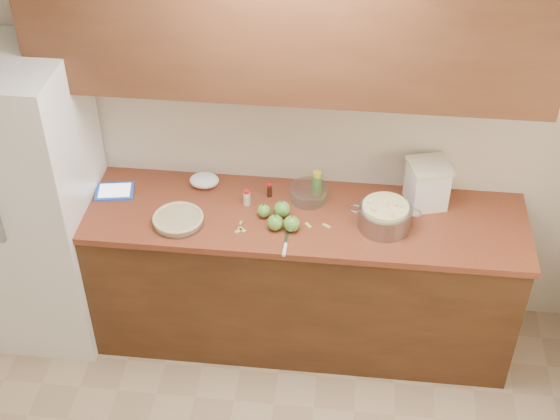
# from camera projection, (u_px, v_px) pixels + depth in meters

# --- Properties ---
(room_shell) EXTENTS (3.60, 3.60, 3.60)m
(room_shell) POSITION_uv_depth(u_px,v_px,m) (244.00, 381.00, 2.87)
(room_shell) COLOR tan
(room_shell) RESTS_ON ground
(counter_run) EXTENTS (2.64, 0.68, 0.92)m
(counter_run) POSITION_uv_depth(u_px,v_px,m) (285.00, 275.00, 4.54)
(counter_run) COLOR #502D16
(counter_run) RESTS_ON ground
(upper_cabinets) EXTENTS (2.60, 0.34, 0.70)m
(upper_cabinets) POSITION_uv_depth(u_px,v_px,m) (289.00, 26.00, 3.74)
(upper_cabinets) COLOR brown
(upper_cabinets) RESTS_ON room_shell
(fridge) EXTENTS (0.70, 0.70, 1.80)m
(fridge) POSITION_uv_depth(u_px,v_px,m) (29.00, 202.00, 4.37)
(fridge) COLOR white
(fridge) RESTS_ON ground
(pie) EXTENTS (0.28, 0.28, 0.05)m
(pie) POSITION_uv_depth(u_px,v_px,m) (178.00, 220.00, 4.18)
(pie) COLOR silver
(pie) RESTS_ON counter_run
(colander) EXTENTS (0.38, 0.28, 0.14)m
(colander) POSITION_uv_depth(u_px,v_px,m) (385.00, 216.00, 4.13)
(colander) COLOR gray
(colander) RESTS_ON counter_run
(flour_canister) EXTENTS (0.26, 0.26, 0.26)m
(flour_canister) POSITION_uv_depth(u_px,v_px,m) (427.00, 184.00, 4.25)
(flour_canister) COLOR white
(flour_canister) RESTS_ON counter_run
(tablet) EXTENTS (0.24, 0.20, 0.02)m
(tablet) POSITION_uv_depth(u_px,v_px,m) (115.00, 191.00, 4.40)
(tablet) COLOR blue
(tablet) RESTS_ON counter_run
(paring_knife) EXTENTS (0.02, 0.19, 0.02)m
(paring_knife) POSITION_uv_depth(u_px,v_px,m) (285.00, 248.00, 4.02)
(paring_knife) COLOR gray
(paring_knife) RESTS_ON counter_run
(lemon_bottle) EXTENTS (0.06, 0.06, 0.15)m
(lemon_bottle) POSITION_uv_depth(u_px,v_px,m) (317.00, 184.00, 4.35)
(lemon_bottle) COLOR #4C8C38
(lemon_bottle) RESTS_ON counter_run
(cinnamon_shaker) EXTENTS (0.04, 0.04, 0.09)m
(cinnamon_shaker) POSITION_uv_depth(u_px,v_px,m) (247.00, 198.00, 4.29)
(cinnamon_shaker) COLOR beige
(cinnamon_shaker) RESTS_ON counter_run
(vanilla_bottle) EXTENTS (0.03, 0.03, 0.08)m
(vanilla_bottle) POSITION_uv_depth(u_px,v_px,m) (269.00, 190.00, 4.36)
(vanilla_bottle) COLOR black
(vanilla_bottle) RESTS_ON counter_run
(mixing_bowl) EXTENTS (0.22, 0.22, 0.08)m
(mixing_bowl) POSITION_uv_depth(u_px,v_px,m) (309.00, 193.00, 4.33)
(mixing_bowl) COLOR silver
(mixing_bowl) RESTS_ON counter_run
(paper_towel) EXTENTS (0.20, 0.18, 0.07)m
(paper_towel) POSITION_uv_depth(u_px,v_px,m) (204.00, 180.00, 4.44)
(paper_towel) COLOR white
(paper_towel) RESTS_ON counter_run
(apple_left) EXTENTS (0.07, 0.07, 0.09)m
(apple_left) POSITION_uv_depth(u_px,v_px,m) (264.00, 211.00, 4.21)
(apple_left) COLOR #569732
(apple_left) RESTS_ON counter_run
(apple_center) EXTENTS (0.09, 0.09, 0.10)m
(apple_center) POSITION_uv_depth(u_px,v_px,m) (282.00, 209.00, 4.21)
(apple_center) COLOR #569732
(apple_center) RESTS_ON counter_run
(apple_front) EXTENTS (0.09, 0.09, 0.10)m
(apple_front) POSITION_uv_depth(u_px,v_px,m) (275.00, 223.00, 4.13)
(apple_front) COLOR #569732
(apple_front) RESTS_ON counter_run
(apple_extra) EXTENTS (0.09, 0.09, 0.10)m
(apple_extra) POSITION_uv_depth(u_px,v_px,m) (292.00, 224.00, 4.12)
(apple_extra) COLOR #569732
(apple_extra) RESTS_ON counter_run
(peel_a) EXTENTS (0.04, 0.05, 0.00)m
(peel_a) POSITION_uv_depth(u_px,v_px,m) (295.00, 224.00, 4.18)
(peel_a) COLOR #98BF5D
(peel_a) RESTS_ON counter_run
(peel_b) EXTENTS (0.05, 0.04, 0.00)m
(peel_b) POSITION_uv_depth(u_px,v_px,m) (326.00, 226.00, 4.17)
(peel_b) COLOR #98BF5D
(peel_b) RESTS_ON counter_run
(peel_c) EXTENTS (0.04, 0.05, 0.00)m
(peel_c) POSITION_uv_depth(u_px,v_px,m) (238.00, 231.00, 4.14)
(peel_c) COLOR #98BF5D
(peel_c) RESTS_ON counter_run
(peel_d) EXTENTS (0.02, 0.03, 0.00)m
(peel_d) POSITION_uv_depth(u_px,v_px,m) (241.00, 223.00, 4.19)
(peel_d) COLOR #98BF5D
(peel_d) RESTS_ON counter_run
(peel_e) EXTENTS (0.05, 0.05, 0.00)m
(peel_e) POSITION_uv_depth(u_px,v_px,m) (242.00, 230.00, 4.15)
(peel_e) COLOR #98BF5D
(peel_e) RESTS_ON counter_run
(peel_f) EXTENTS (0.04, 0.05, 0.00)m
(peel_f) POSITION_uv_depth(u_px,v_px,m) (308.00, 225.00, 4.18)
(peel_f) COLOR #98BF5D
(peel_f) RESTS_ON counter_run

